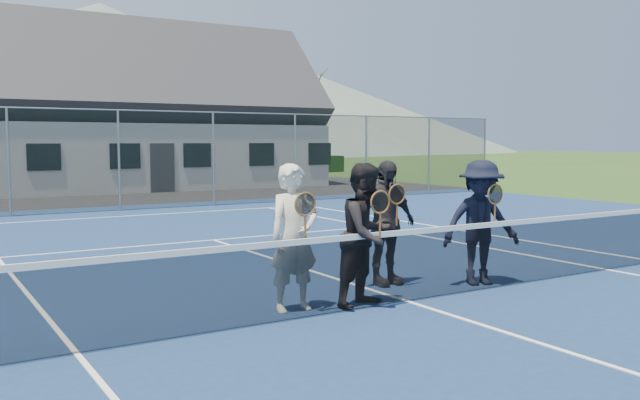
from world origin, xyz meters
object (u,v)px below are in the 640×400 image
object	(u,v)px
clubhouse	(143,99)
player_d	(481,223)
player_b	(367,235)
player_a	(294,237)
player_c	(385,223)
tennis_net	(409,262)

from	to	relation	value
clubhouse	player_d	distance (m)	24.01
player_d	player_b	bearing A→B (deg)	-175.94
clubhouse	player_a	size ratio (longest dim) A/B	8.67
player_b	clubhouse	bearing A→B (deg)	79.19
player_a	clubhouse	bearing A→B (deg)	76.96
clubhouse	player_c	world-z (taller)	clubhouse
clubhouse	player_a	distance (m)	24.41
tennis_net	player_d	xyz separation A→B (m)	(1.57, 0.31, 0.38)
tennis_net	player_b	size ratio (longest dim) A/B	6.49
player_a	player_d	size ratio (longest dim) A/B	1.00
player_b	player_c	xyz separation A→B (m)	(0.94, 0.86, 0.00)
player_a	player_d	bearing A→B (deg)	-1.86
player_a	player_d	xyz separation A→B (m)	(3.03, -0.10, -0.00)
player_b	player_d	bearing A→B (deg)	4.06
tennis_net	player_a	world-z (taller)	player_a
tennis_net	player_d	size ratio (longest dim) A/B	6.49
tennis_net	player_d	bearing A→B (deg)	11.04
player_a	player_b	distance (m)	0.95
clubhouse	player_a	bearing A→B (deg)	-103.04
player_a	tennis_net	bearing A→B (deg)	-15.44
player_b	player_a	bearing A→B (deg)	164.75
clubhouse	player_c	bearing A→B (deg)	-98.93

